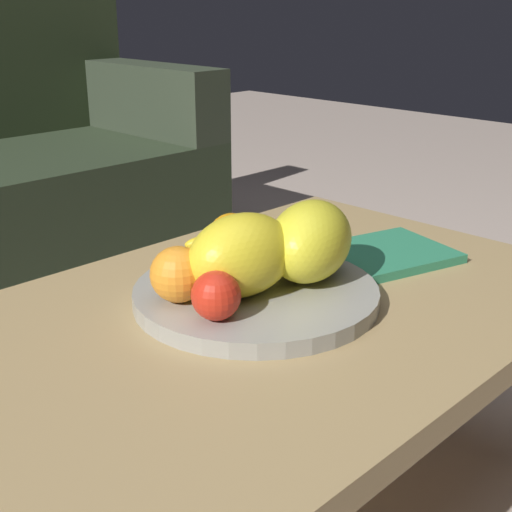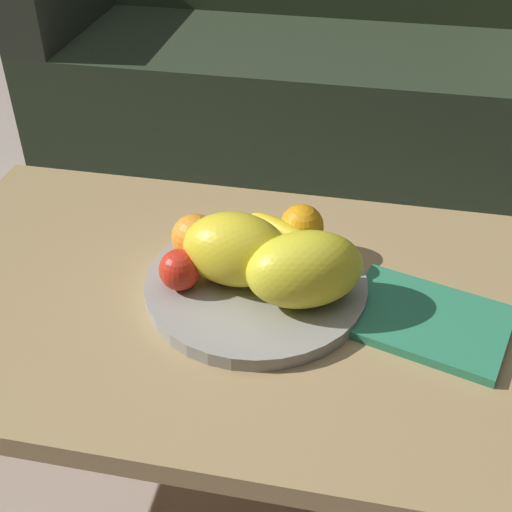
{
  "view_description": "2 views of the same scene",
  "coord_description": "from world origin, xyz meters",
  "px_view_note": "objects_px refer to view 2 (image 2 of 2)",
  "views": [
    {
      "loc": [
        -0.67,
        -0.67,
        0.82
      ],
      "look_at": [
        0.04,
        0.02,
        0.46
      ],
      "focal_mm": 49.48,
      "sensor_mm": 36.0,
      "label": 1
    },
    {
      "loc": [
        0.21,
        -0.84,
        1.12
      ],
      "look_at": [
        0.04,
        0.02,
        0.46
      ],
      "focal_mm": 47.16,
      "sensor_mm": 36.0,
      "label": 2
    }
  ],
  "objects_px": {
    "orange_front": "(302,226)",
    "magazine": "(427,320)",
    "melon_smaller_beside": "(305,269)",
    "banana_bunch": "(278,240)",
    "coffee_table": "(230,313)",
    "fruit_bowl": "(256,285)",
    "orange_left": "(195,237)",
    "apple_left": "(321,251)",
    "apple_front": "(180,270)",
    "melon_large_front": "(236,249)",
    "couch": "(308,62)"
  },
  "relations": [
    {
      "from": "coffee_table",
      "to": "couch",
      "type": "bearing_deg",
      "value": 91.72
    },
    {
      "from": "orange_left",
      "to": "magazine",
      "type": "distance_m",
      "value": 0.41
    },
    {
      "from": "orange_front",
      "to": "apple_front",
      "type": "xyz_separation_m",
      "value": [
        -0.18,
        -0.16,
        -0.0
      ]
    },
    {
      "from": "orange_left",
      "to": "apple_left",
      "type": "xyz_separation_m",
      "value": [
        0.22,
        0.02,
        -0.01
      ]
    },
    {
      "from": "fruit_bowl",
      "to": "orange_left",
      "type": "distance_m",
      "value": 0.13
    },
    {
      "from": "melon_large_front",
      "to": "magazine",
      "type": "distance_m",
      "value": 0.33
    },
    {
      "from": "fruit_bowl",
      "to": "apple_front",
      "type": "relative_size",
      "value": 5.44
    },
    {
      "from": "fruit_bowl",
      "to": "magazine",
      "type": "height_order",
      "value": "fruit_bowl"
    },
    {
      "from": "apple_front",
      "to": "melon_large_front",
      "type": "bearing_deg",
      "value": 23.54
    },
    {
      "from": "fruit_bowl",
      "to": "magazine",
      "type": "bearing_deg",
      "value": -5.48
    },
    {
      "from": "couch",
      "to": "apple_left",
      "type": "xyz_separation_m",
      "value": [
        0.18,
        -1.2,
        0.13
      ]
    },
    {
      "from": "coffee_table",
      "to": "apple_front",
      "type": "xyz_separation_m",
      "value": [
        -0.08,
        -0.02,
        0.1
      ]
    },
    {
      "from": "orange_left",
      "to": "apple_left",
      "type": "height_order",
      "value": "orange_left"
    },
    {
      "from": "fruit_bowl",
      "to": "melon_large_front",
      "type": "height_order",
      "value": "melon_large_front"
    },
    {
      "from": "couch",
      "to": "melon_smaller_beside",
      "type": "bearing_deg",
      "value": -82.77
    },
    {
      "from": "melon_smaller_beside",
      "to": "banana_bunch",
      "type": "bearing_deg",
      "value": 117.41
    },
    {
      "from": "couch",
      "to": "orange_front",
      "type": "height_order",
      "value": "couch"
    },
    {
      "from": "melon_large_front",
      "to": "magazine",
      "type": "height_order",
      "value": "melon_large_front"
    },
    {
      "from": "magazine",
      "to": "fruit_bowl",
      "type": "bearing_deg",
      "value": -169.27
    },
    {
      "from": "fruit_bowl",
      "to": "melon_smaller_beside",
      "type": "xyz_separation_m",
      "value": [
        0.08,
        -0.03,
        0.07
      ]
    },
    {
      "from": "coffee_table",
      "to": "fruit_bowl",
      "type": "height_order",
      "value": "fruit_bowl"
    },
    {
      "from": "apple_left",
      "to": "magazine",
      "type": "distance_m",
      "value": 0.21
    },
    {
      "from": "fruit_bowl",
      "to": "orange_left",
      "type": "height_order",
      "value": "orange_left"
    },
    {
      "from": "banana_bunch",
      "to": "magazine",
      "type": "bearing_deg",
      "value": -23.33
    },
    {
      "from": "fruit_bowl",
      "to": "melon_large_front",
      "type": "relative_size",
      "value": 2.13
    },
    {
      "from": "melon_smaller_beside",
      "to": "banana_bunch",
      "type": "relative_size",
      "value": 1.2
    },
    {
      "from": "apple_front",
      "to": "orange_front",
      "type": "bearing_deg",
      "value": 41.22
    },
    {
      "from": "orange_front",
      "to": "apple_left",
      "type": "height_order",
      "value": "orange_front"
    },
    {
      "from": "coffee_table",
      "to": "couch",
      "type": "relative_size",
      "value": 0.67
    },
    {
      "from": "fruit_bowl",
      "to": "orange_front",
      "type": "distance_m",
      "value": 0.14
    },
    {
      "from": "orange_front",
      "to": "magazine",
      "type": "xyz_separation_m",
      "value": [
        0.23,
        -0.14,
        -0.06
      ]
    },
    {
      "from": "coffee_table",
      "to": "fruit_bowl",
      "type": "relative_size",
      "value": 3.03
    },
    {
      "from": "banana_bunch",
      "to": "fruit_bowl",
      "type": "bearing_deg",
      "value": -105.05
    },
    {
      "from": "melon_smaller_beside",
      "to": "magazine",
      "type": "xyz_separation_m",
      "value": [
        0.2,
        0.01,
        -0.08
      ]
    },
    {
      "from": "coffee_table",
      "to": "banana_bunch",
      "type": "bearing_deg",
      "value": 58.97
    },
    {
      "from": "orange_left",
      "to": "couch",
      "type": "bearing_deg",
      "value": 88.33
    },
    {
      "from": "melon_smaller_beside",
      "to": "orange_front",
      "type": "relative_size",
      "value": 2.4
    },
    {
      "from": "orange_front",
      "to": "banana_bunch",
      "type": "height_order",
      "value": "orange_front"
    },
    {
      "from": "fruit_bowl",
      "to": "magazine",
      "type": "xyz_separation_m",
      "value": [
        0.28,
        -0.03,
        -0.0
      ]
    },
    {
      "from": "banana_bunch",
      "to": "apple_left",
      "type": "bearing_deg",
      "value": -17.19
    },
    {
      "from": "melon_large_front",
      "to": "banana_bunch",
      "type": "relative_size",
      "value": 1.13
    },
    {
      "from": "couch",
      "to": "banana_bunch",
      "type": "xyz_separation_m",
      "value": [
        0.1,
        -1.18,
        0.13
      ]
    },
    {
      "from": "apple_front",
      "to": "orange_left",
      "type": "bearing_deg",
      "value": 87.65
    },
    {
      "from": "coffee_table",
      "to": "orange_front",
      "type": "xyz_separation_m",
      "value": [
        0.1,
        0.14,
        0.1
      ]
    },
    {
      "from": "melon_smaller_beside",
      "to": "apple_front",
      "type": "bearing_deg",
      "value": -178.09
    },
    {
      "from": "melon_smaller_beside",
      "to": "orange_left",
      "type": "bearing_deg",
      "value": 158.93
    },
    {
      "from": "apple_front",
      "to": "apple_left",
      "type": "bearing_deg",
      "value": 24.81
    },
    {
      "from": "orange_front",
      "to": "apple_front",
      "type": "bearing_deg",
      "value": -138.78
    },
    {
      "from": "melon_smaller_beside",
      "to": "banana_bunch",
      "type": "height_order",
      "value": "melon_smaller_beside"
    },
    {
      "from": "orange_left",
      "to": "magazine",
      "type": "height_order",
      "value": "orange_left"
    }
  ]
}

